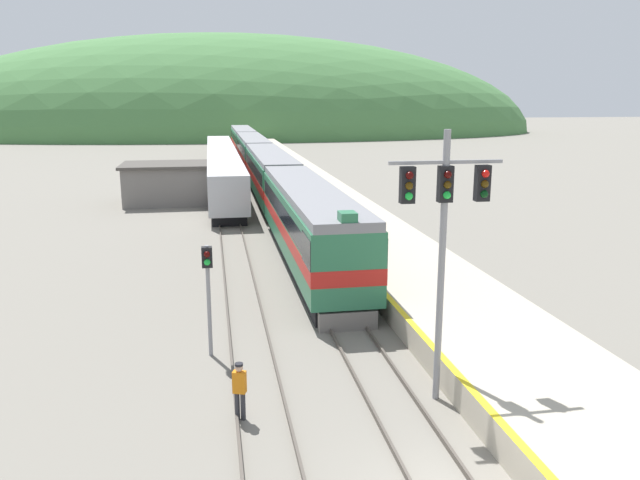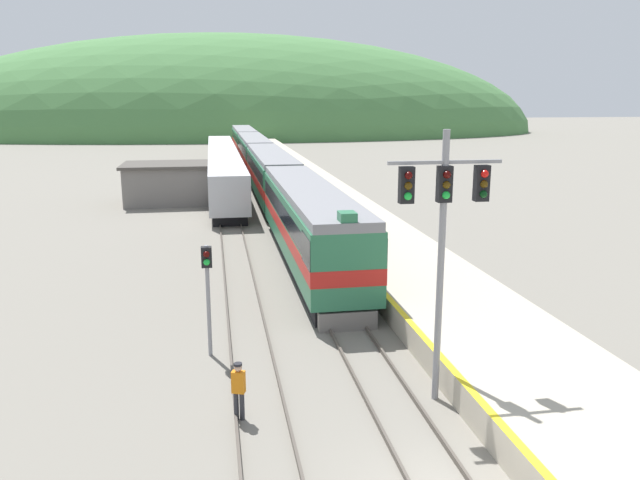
{
  "view_description": "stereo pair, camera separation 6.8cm",
  "coord_description": "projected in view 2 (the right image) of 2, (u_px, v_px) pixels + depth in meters",
  "views": [
    {
      "loc": [
        -5.03,
        -11.73,
        8.88
      ],
      "look_at": [
        -0.25,
        15.54,
        2.52
      ],
      "focal_mm": 35.0,
      "sensor_mm": 36.0,
      "label": 1
    },
    {
      "loc": [
        -4.97,
        -11.75,
        8.88
      ],
      "look_at": [
        -0.25,
        15.54,
        2.52
      ],
      "focal_mm": 35.0,
      "sensor_mm": 36.0,
      "label": 2
    }
  ],
  "objects": [
    {
      "name": "distant_hills",
      "position": [
        231.0,
        134.0,
        154.58
      ],
      "size": [
        154.87,
        69.69,
        47.58
      ],
      "color": "#477A42",
      "rests_on": "ground"
    },
    {
      "name": "siding_train",
      "position": [
        223.0,
        167.0,
        64.21
      ],
      "size": [
        2.9,
        45.28,
        3.66
      ],
      "color": "black",
      "rests_on": "ground"
    },
    {
      "name": "signal_mast_main",
      "position": [
        443.0,
        219.0,
        17.56
      ],
      "size": [
        3.3,
        0.42,
        8.02
      ],
      "color": "gray",
      "rests_on": "ground"
    },
    {
      "name": "track_main",
      "position": [
        251.0,
        166.0,
        81.3
      ],
      "size": [
        1.52,
        180.0,
        0.16
      ],
      "color": "#4C443D",
      "rests_on": "ground"
    },
    {
      "name": "platform",
      "position": [
        308.0,
        182.0,
        62.75
      ],
      "size": [
        5.52,
        140.0,
        0.98
      ],
      "color": "#B2A893",
      "rests_on": "ground"
    },
    {
      "name": "express_train_lead_car",
      "position": [
        309.0,
        223.0,
        33.12
      ],
      "size": [
        3.01,
        20.25,
        4.64
      ],
      "color": "black",
      "rests_on": "ground"
    },
    {
      "name": "carriage_fourth",
      "position": [
        244.0,
        141.0,
        95.4
      ],
      "size": [
        3.0,
        20.74,
        4.28
      ],
      "color": "black",
      "rests_on": "ground"
    },
    {
      "name": "track_worker",
      "position": [
        239.0,
        388.0,
        17.39
      ],
      "size": [
        0.41,
        0.33,
        1.7
      ],
      "color": "#2D2D33",
      "rests_on": "ground"
    },
    {
      "name": "carriage_third",
      "position": [
        254.0,
        153.0,
        74.64
      ],
      "size": [
        3.0,
        20.74,
        4.28
      ],
      "color": "black",
      "rests_on": "ground"
    },
    {
      "name": "station_shed",
      "position": [
        169.0,
        183.0,
        53.21
      ],
      "size": [
        7.67,
        5.98,
        3.4
      ],
      "color": "slate",
      "rests_on": "ground"
    },
    {
      "name": "signal_post_siding",
      "position": [
        207.0,
        278.0,
        21.3
      ],
      "size": [
        0.36,
        0.42,
        3.98
      ],
      "color": "gray",
      "rests_on": "ground"
    },
    {
      "name": "track_siding",
      "position": [
        221.0,
        167.0,
        80.66
      ],
      "size": [
        1.52,
        180.0,
        0.16
      ],
      "color": "#4C443D",
      "rests_on": "ground"
    },
    {
      "name": "carriage_second",
      "position": [
        271.0,
        175.0,
        53.87
      ],
      "size": [
        3.0,
        20.74,
        4.28
      ],
      "color": "black",
      "rests_on": "ground"
    }
  ]
}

